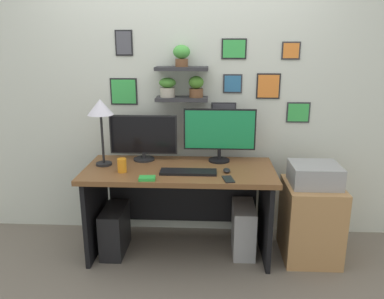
% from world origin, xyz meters
% --- Properties ---
extents(ground_plane, '(8.00, 8.00, 0.00)m').
position_xyz_m(ground_plane, '(0.00, 0.00, 0.00)').
color(ground_plane, '#70665B').
extents(back_wall_assembly, '(4.40, 0.24, 2.70)m').
position_xyz_m(back_wall_assembly, '(0.00, 0.44, 1.35)').
color(back_wall_assembly, silver).
rests_on(back_wall_assembly, ground).
extents(desk, '(1.54, 0.68, 0.75)m').
position_xyz_m(desk, '(0.00, 0.05, 0.54)').
color(desk, brown).
rests_on(desk, ground).
extents(monitor_left, '(0.58, 0.18, 0.39)m').
position_xyz_m(monitor_left, '(-0.32, 0.22, 0.95)').
color(monitor_left, black).
rests_on(monitor_left, desk).
extents(monitor_right, '(0.60, 0.18, 0.45)m').
position_xyz_m(monitor_right, '(0.32, 0.22, 1.00)').
color(monitor_right, black).
rests_on(monitor_right, desk).
extents(keyboard, '(0.44, 0.14, 0.02)m').
position_xyz_m(keyboard, '(0.08, -0.11, 0.76)').
color(keyboard, black).
rests_on(keyboard, desk).
extents(computer_mouse, '(0.06, 0.09, 0.03)m').
position_xyz_m(computer_mouse, '(0.38, -0.08, 0.77)').
color(computer_mouse, black).
rests_on(computer_mouse, desk).
extents(desk_lamp, '(0.21, 0.21, 0.55)m').
position_xyz_m(desk_lamp, '(-0.63, 0.06, 1.20)').
color(desk_lamp, black).
rests_on(desk_lamp, desk).
extents(cell_phone, '(0.10, 0.15, 0.01)m').
position_xyz_m(cell_phone, '(0.38, -0.25, 0.76)').
color(cell_phone, black).
rests_on(cell_phone, desk).
extents(scissors_tray, '(0.13, 0.09, 0.02)m').
position_xyz_m(scissors_tray, '(-0.22, -0.28, 0.76)').
color(scissors_tray, green).
rests_on(scissors_tray, desk).
extents(water_cup, '(0.07, 0.07, 0.11)m').
position_xyz_m(water_cup, '(-0.44, -0.11, 0.81)').
color(water_cup, orange).
rests_on(water_cup, desk).
extents(drawer_cabinet, '(0.44, 0.50, 0.63)m').
position_xyz_m(drawer_cabinet, '(1.08, -0.01, 0.32)').
color(drawer_cabinet, tan).
rests_on(drawer_cabinet, ground).
extents(printer, '(0.38, 0.34, 0.17)m').
position_xyz_m(printer, '(1.08, -0.01, 0.72)').
color(printer, '#9E9EA3').
rests_on(printer, drawer_cabinet).
extents(computer_tower_left, '(0.18, 0.40, 0.39)m').
position_xyz_m(computer_tower_left, '(-0.55, -0.03, 0.20)').
color(computer_tower_left, black).
rests_on(computer_tower_left, ground).
extents(computer_tower_right, '(0.18, 0.40, 0.42)m').
position_xyz_m(computer_tower_right, '(0.54, 0.03, 0.21)').
color(computer_tower_right, '#99999E').
rests_on(computer_tower_right, ground).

